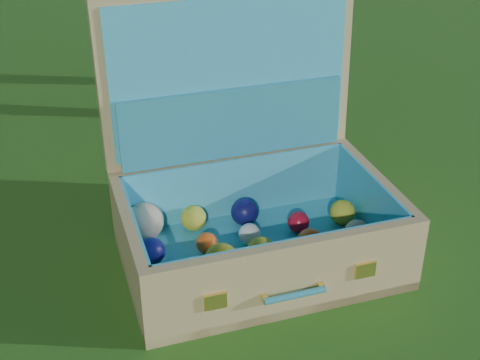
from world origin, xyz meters
name	(u,v)px	position (x,y,z in m)	size (l,w,h in m)	color
ground	(238,306)	(0.00, 0.00, 0.00)	(60.00, 60.00, 0.00)	#215114
suitcase	(245,184)	(0.13, 0.18, 0.17)	(0.70, 0.59, 0.59)	tan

